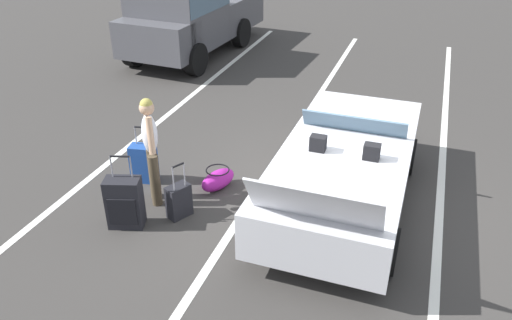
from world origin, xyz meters
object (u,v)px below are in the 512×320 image
Objects in this scene: suitcase_large_black at (125,203)px; duffel_bag at (218,179)px; suitcase_medium_bright at (144,163)px; parked_pickup_truck_near at (188,15)px; suitcase_small_carryon at (179,201)px; convertible_car at (347,163)px; traveler_person at (151,146)px.

suitcase_large_black is 1.51× the size of duffel_bag.
suitcase_medium_bright is 6.61m from parked_pickup_truck_near.
convertible_car is at bearing -122.47° from suitcase_small_carryon.
parked_pickup_truck_near is (6.19, 2.19, 0.79)m from suitcase_medium_bright.
suitcase_small_carryon reaches higher than duffel_bag.
traveler_person is (-1.03, 2.65, 0.34)m from convertible_car.
convertible_car reaches higher than suitcase_large_black.
duffel_bag is 6.98m from parked_pickup_truck_near.
convertible_car is 6.00× the size of duffel_bag.
parked_pickup_truck_near is at bearing -178.27° from suitcase_large_black.
parked_pickup_truck_near reaches higher than suitcase_large_black.
suitcase_medium_bright is 1.31× the size of duffel_bag.
convertible_car is 7.74m from parked_pickup_truck_near.
traveler_person reaches higher than convertible_car.
suitcase_small_carryon is (0.45, -0.59, -0.12)m from suitcase_large_black.
suitcase_small_carryon is (-0.70, -0.96, -0.06)m from suitcase_medium_bright.
parked_pickup_truck_near is (6.65, 2.64, 0.18)m from traveler_person.
parked_pickup_truck_near is at bearing -38.63° from suitcase_small_carryon.
convertible_car reaches higher than suitcase_medium_bright.
suitcase_large_black is 0.21× the size of parked_pickup_truck_near.
suitcase_small_carryon is 0.90m from duffel_bag.
suitcase_medium_bright is (1.15, 0.37, -0.06)m from suitcase_large_black.
suitcase_small_carryon is 7.63m from parked_pickup_truck_near.
traveler_person reaches higher than suitcase_small_carryon.
suitcase_large_black is at bearing 8.34° from suitcase_medium_bright.
suitcase_large_black is at bearing 122.74° from convertible_car.
traveler_person is at bearing 1.33° from suitcase_small_carryon.
convertible_car is 2.52m from suitcase_small_carryon.
convertible_car is at bearing 104.69° from suitcase_large_black.
convertible_car is 3.24m from suitcase_large_black.
suitcase_small_carryon is 0.53× the size of traveler_person.
suitcase_medium_bright reaches higher than duffel_bag.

